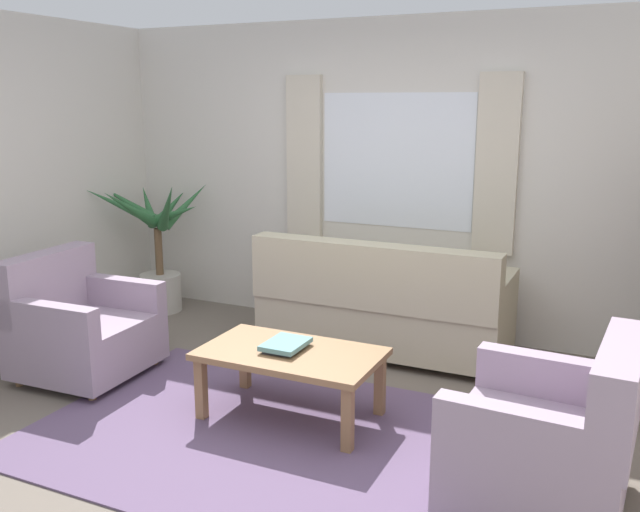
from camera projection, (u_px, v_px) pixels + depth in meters
name	position (u px, v px, depth m)	size (l,w,h in m)	color
ground_plane	(269.00, 437.00, 4.05)	(6.24, 6.24, 0.00)	#6B6056
wall_back	(398.00, 178.00, 5.76)	(5.32, 0.12, 2.60)	silver
window_with_curtains	(395.00, 161.00, 5.65)	(1.98, 0.07, 1.40)	white
area_rug	(269.00, 436.00, 4.05)	(2.77, 1.93, 0.01)	#604C6B
couch	(382.00, 307.00, 5.33)	(1.90, 0.82, 0.92)	#BCB293
armchair_left	(79.00, 327.00, 4.90)	(0.85, 0.87, 0.88)	#998499
armchair_right	(553.00, 440.00, 3.28)	(0.87, 0.89, 0.88)	#998499
coffee_table	(291.00, 360.00, 4.21)	(1.10, 0.64, 0.44)	olive
book_stack_on_table	(285.00, 345.00, 4.23)	(0.24, 0.31, 0.05)	#2D2D33
potted_plant	(156.00, 252.00, 6.35)	(1.17, 1.13, 1.30)	#B7B2A8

